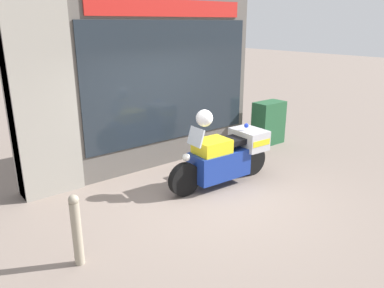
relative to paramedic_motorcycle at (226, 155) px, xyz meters
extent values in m
plane|color=gray|center=(-0.62, -0.27, -0.55)|extent=(60.00, 60.00, 0.00)
cube|color=#56514C|center=(-0.62, 1.73, 1.17)|extent=(5.28, 0.40, 3.45)
cube|color=gray|center=(-2.74, 1.76, 1.17)|extent=(1.04, 0.55, 3.45)
cube|color=#1E262D|center=(-0.13, 1.52, 1.22)|extent=(4.01, 0.02, 2.45)
cube|color=red|center=(-0.13, 1.51, 2.66)|extent=(3.61, 0.03, 0.32)
cube|color=slate|center=(-0.17, 1.74, -0.28)|extent=(3.79, 0.30, 0.55)
cube|color=silver|center=(-0.17, 1.88, 0.63)|extent=(3.79, 0.02, 1.31)
cube|color=beige|center=(-0.17, 1.74, 1.28)|extent=(3.79, 0.30, 0.02)
cube|color=#B7B2A8|center=(-1.34, 1.74, 1.32)|extent=(0.18, 0.04, 0.06)
cube|color=#C68E19|center=(-0.17, 1.74, 1.32)|extent=(0.18, 0.04, 0.06)
cube|color=maroon|center=(1.00, 1.74, 1.32)|extent=(0.18, 0.04, 0.06)
cube|color=#2866B7|center=(-1.04, 1.68, 0.13)|extent=(0.19, 0.02, 0.27)
cube|color=#2D8E42|center=(0.70, 1.68, 0.13)|extent=(0.19, 0.03, 0.27)
cylinder|color=black|center=(-0.96, 0.04, -0.25)|extent=(0.61, 0.17, 0.61)
cylinder|color=black|center=(0.71, -0.03, -0.25)|extent=(0.61, 0.17, 0.61)
cube|color=navy|center=(-0.17, 0.01, -0.13)|extent=(1.15, 0.60, 0.51)
cube|color=yellow|center=(-0.34, 0.02, 0.23)|extent=(0.64, 0.52, 0.28)
cube|color=black|center=(0.09, 0.00, 0.26)|extent=(0.68, 0.44, 0.10)
cube|color=#B7B7BC|center=(0.58, -0.03, 0.22)|extent=(0.52, 0.71, 0.38)
cube|color=yellow|center=(0.58, -0.03, 0.22)|extent=(0.48, 0.72, 0.11)
cube|color=#B2BCC6|center=(-0.71, 0.03, 0.50)|extent=(0.14, 0.39, 0.32)
sphere|color=white|center=(-0.92, 0.04, 0.16)|extent=(0.14, 0.14, 0.14)
sphere|color=blue|center=(0.50, -0.02, 0.50)|extent=(0.09, 0.09, 0.09)
cube|color=#235633|center=(2.55, 1.13, -0.02)|extent=(0.79, 0.46, 1.07)
sphere|color=white|center=(-0.53, 0.02, 0.81)|extent=(0.30, 0.30, 0.30)
cylinder|color=gray|center=(-3.23, -0.70, -0.12)|extent=(0.12, 0.12, 0.86)
sphere|color=gray|center=(-3.23, -0.70, 0.35)|extent=(0.13, 0.13, 0.13)
camera|label=1|loc=(-4.66, -4.81, 2.40)|focal=35.00mm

